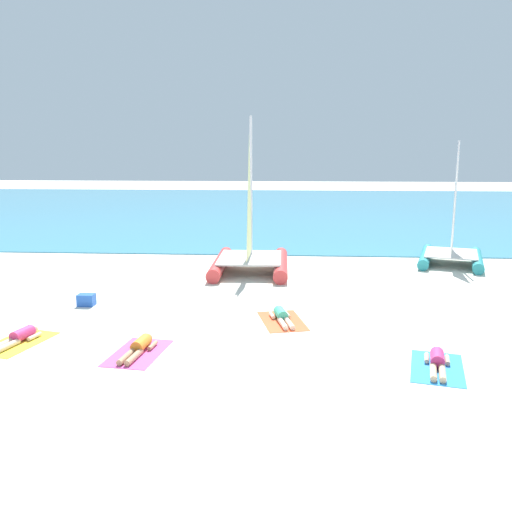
{
  "coord_description": "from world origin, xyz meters",
  "views": [
    {
      "loc": [
        1.15,
        -12.5,
        4.66
      ],
      "look_at": [
        0.0,
        5.02,
        1.2
      ],
      "focal_mm": 37.67,
      "sensor_mm": 36.0,
      "label": 1
    }
  ],
  "objects_px": {
    "towel_leftmost": "(17,343)",
    "sailboat_red": "(250,249)",
    "sunbather_center_left": "(139,347)",
    "sunbather_rightmost": "(437,361)",
    "cooler_box": "(86,300)",
    "sunbather_leftmost": "(19,337)",
    "towel_rightmost": "(437,368)",
    "towel_center_left": "(138,353)",
    "towel_center_right": "(282,321)",
    "sunbather_center_right": "(282,316)",
    "sailboat_teal": "(452,246)"
  },
  "relations": [
    {
      "from": "sunbather_center_left",
      "to": "towel_center_right",
      "type": "height_order",
      "value": "sunbather_center_left"
    },
    {
      "from": "sailboat_red",
      "to": "towel_center_left",
      "type": "bearing_deg",
      "value": -103.36
    },
    {
      "from": "sailboat_red",
      "to": "sunbather_center_right",
      "type": "bearing_deg",
      "value": -78.38
    },
    {
      "from": "sunbather_leftmost",
      "to": "towel_rightmost",
      "type": "distance_m",
      "value": 9.96
    },
    {
      "from": "sailboat_teal",
      "to": "towel_center_left",
      "type": "relative_size",
      "value": 2.66
    },
    {
      "from": "sailboat_red",
      "to": "sunbather_rightmost",
      "type": "bearing_deg",
      "value": -63.14
    },
    {
      "from": "sunbather_rightmost",
      "to": "cooler_box",
      "type": "distance_m",
      "value": 10.31
    },
    {
      "from": "towel_leftmost",
      "to": "sunbather_rightmost",
      "type": "xyz_separation_m",
      "value": [
        9.94,
        -0.85,
        0.13
      ]
    },
    {
      "from": "towel_center_left",
      "to": "sunbather_center_left",
      "type": "xyz_separation_m",
      "value": [
        0.01,
        0.07,
        0.13
      ]
    },
    {
      "from": "sunbather_leftmost",
      "to": "sunbather_center_left",
      "type": "height_order",
      "value": "same"
    },
    {
      "from": "sunbather_center_left",
      "to": "cooler_box",
      "type": "xyz_separation_m",
      "value": [
        -2.68,
        3.69,
        0.05
      ]
    },
    {
      "from": "sunbather_leftmost",
      "to": "cooler_box",
      "type": "xyz_separation_m",
      "value": [
        0.48,
        3.22,
        0.05
      ]
    },
    {
      "from": "towel_center_right",
      "to": "sunbather_center_left",
      "type": "bearing_deg",
      "value": -142.61
    },
    {
      "from": "towel_leftmost",
      "to": "sailboat_red",
      "type": "bearing_deg",
      "value": 58.38
    },
    {
      "from": "sunbather_center_left",
      "to": "sunbather_rightmost",
      "type": "distance_m",
      "value": 6.78
    },
    {
      "from": "towel_rightmost",
      "to": "sunbather_center_left",
      "type": "bearing_deg",
      "value": 175.7
    },
    {
      "from": "towel_center_left",
      "to": "sunbather_center_left",
      "type": "bearing_deg",
      "value": 82.99
    },
    {
      "from": "towel_leftmost",
      "to": "sunbather_center_left",
      "type": "relative_size",
      "value": 1.21
    },
    {
      "from": "sailboat_teal",
      "to": "towel_rightmost",
      "type": "height_order",
      "value": "sailboat_teal"
    },
    {
      "from": "sunbather_center_left",
      "to": "towel_center_right",
      "type": "distance_m",
      "value": 4.18
    },
    {
      "from": "sailboat_red",
      "to": "towel_leftmost",
      "type": "bearing_deg",
      "value": -122.4
    },
    {
      "from": "sunbather_rightmost",
      "to": "cooler_box",
      "type": "bearing_deg",
      "value": 169.66
    },
    {
      "from": "towel_center_left",
      "to": "sunbather_center_left",
      "type": "relative_size",
      "value": 1.21
    },
    {
      "from": "sailboat_red",
      "to": "sunbather_center_left",
      "type": "xyz_separation_m",
      "value": [
        -1.96,
        -8.74,
        -0.76
      ]
    },
    {
      "from": "towel_leftmost",
      "to": "towel_rightmost",
      "type": "distance_m",
      "value": 9.97
    },
    {
      "from": "sailboat_red",
      "to": "sunbather_center_right",
      "type": "relative_size",
      "value": 3.83
    },
    {
      "from": "sailboat_red",
      "to": "towel_rightmost",
      "type": "distance_m",
      "value": 10.46
    },
    {
      "from": "cooler_box",
      "to": "sunbather_center_right",
      "type": "bearing_deg",
      "value": -10.24
    },
    {
      "from": "towel_center_right",
      "to": "cooler_box",
      "type": "relative_size",
      "value": 3.8
    },
    {
      "from": "sunbather_leftmost",
      "to": "towel_rightmost",
      "type": "relative_size",
      "value": 0.82
    },
    {
      "from": "sunbather_center_right",
      "to": "towel_rightmost",
      "type": "distance_m",
      "value": 4.64
    },
    {
      "from": "sunbather_leftmost",
      "to": "sunbather_center_left",
      "type": "relative_size",
      "value": 0.99
    },
    {
      "from": "sunbather_center_left",
      "to": "cooler_box",
      "type": "bearing_deg",
      "value": 133.02
    },
    {
      "from": "sunbather_rightmost",
      "to": "towel_center_left",
      "type": "bearing_deg",
      "value": -169.91
    },
    {
      "from": "towel_rightmost",
      "to": "cooler_box",
      "type": "distance_m",
      "value": 10.32
    },
    {
      "from": "sailboat_red",
      "to": "sailboat_teal",
      "type": "distance_m",
      "value": 8.47
    },
    {
      "from": "sunbather_leftmost",
      "to": "sailboat_teal",
      "type": "bearing_deg",
      "value": 50.97
    },
    {
      "from": "sunbather_center_left",
      "to": "sunbather_center_right",
      "type": "height_order",
      "value": "same"
    },
    {
      "from": "sunbather_center_left",
      "to": "sunbather_rightmost",
      "type": "relative_size",
      "value": 1.01
    },
    {
      "from": "towel_leftmost",
      "to": "sunbather_center_right",
      "type": "xyz_separation_m",
      "value": [
        6.48,
        2.2,
        0.13
      ]
    },
    {
      "from": "sunbather_leftmost",
      "to": "towel_center_left",
      "type": "relative_size",
      "value": 0.82
    },
    {
      "from": "sailboat_teal",
      "to": "sunbather_rightmost",
      "type": "bearing_deg",
      "value": -90.67
    },
    {
      "from": "towel_center_right",
      "to": "sunbather_center_right",
      "type": "bearing_deg",
      "value": 103.72
    },
    {
      "from": "cooler_box",
      "to": "towel_center_left",
      "type": "bearing_deg",
      "value": -54.55
    },
    {
      "from": "sunbather_center_left",
      "to": "sunbather_rightmost",
      "type": "xyz_separation_m",
      "value": [
        6.77,
        -0.44,
        0.0
      ]
    },
    {
      "from": "towel_center_right",
      "to": "cooler_box",
      "type": "distance_m",
      "value": 6.11
    },
    {
      "from": "towel_center_left",
      "to": "sunbather_rightmost",
      "type": "relative_size",
      "value": 1.22
    },
    {
      "from": "sailboat_teal",
      "to": "sunbather_center_right",
      "type": "height_order",
      "value": "sailboat_teal"
    },
    {
      "from": "sunbather_center_left",
      "to": "sunbather_center_right",
      "type": "bearing_deg",
      "value": 45.23
    },
    {
      "from": "towel_center_left",
      "to": "sunbather_center_right",
      "type": "height_order",
      "value": "sunbather_center_right"
    }
  ]
}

